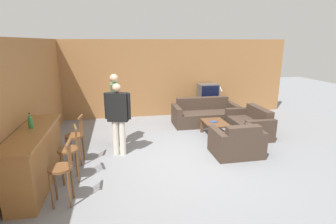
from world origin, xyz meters
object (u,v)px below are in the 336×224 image
at_px(armchair_near, 237,143).
at_px(tv_unit, 207,107).
at_px(person_by_counter, 118,116).
at_px(bar_chair_near, 62,172).
at_px(tv, 208,92).
at_px(person_by_window, 115,106).
at_px(book_on_table, 213,122).
at_px(bar_chair_mid, 69,153).
at_px(table_lamp, 219,88).
at_px(couch_far, 205,115).
at_px(bottle, 30,121).
at_px(bar_chair_far, 75,139).
at_px(loveseat_right, 250,125).
at_px(coffee_table, 215,124).

xyz_separation_m(armchair_near, tv_unit, (0.46, 3.33, 0.00)).
height_order(armchair_near, person_by_counter, person_by_counter).
bearing_deg(bar_chair_near, tv, 48.71).
bearing_deg(armchair_near, person_by_window, 157.18).
distance_m(armchair_near, book_on_table, 1.27).
height_order(bar_chair_mid, table_lamp, table_lamp).
distance_m(couch_far, bottle, 5.10).
height_order(bar_chair_near, bar_chair_far, same).
bearing_deg(loveseat_right, person_by_window, -178.55).
bearing_deg(tv, bar_chair_mid, -136.34).
distance_m(couch_far, table_lamp, 1.40).
relative_size(armchair_near, table_lamp, 2.09).
bearing_deg(person_by_window, table_lamp, 31.95).
bearing_deg(table_lamp, coffee_table, -113.26).
bearing_deg(book_on_table, bar_chair_near, -144.16).
xyz_separation_m(bar_chair_mid, tv_unit, (3.99, 3.81, -0.26)).
relative_size(couch_far, loveseat_right, 1.41).
height_order(bar_chair_far, tv_unit, bar_chair_far).
xyz_separation_m(bottle, person_by_counter, (1.52, 0.91, -0.23)).
bearing_deg(person_by_counter, book_on_table, 15.86).
xyz_separation_m(armchair_near, bottle, (-4.15, -0.36, 0.87)).
height_order(bar_chair_far, couch_far, bar_chair_far).
bearing_deg(person_by_window, coffee_table, 3.01).
bearing_deg(loveseat_right, tv, 103.45).
xyz_separation_m(bar_chair_far, person_by_counter, (0.90, 0.28, 0.38)).
bearing_deg(bar_chair_near, bottle, 126.02).
bearing_deg(bar_chair_far, couch_far, 30.95).
distance_m(tv_unit, book_on_table, 2.14).
bearing_deg(book_on_table, coffee_table, 5.30).
xyz_separation_m(bar_chair_far, loveseat_right, (4.49, 0.96, -0.26)).
height_order(loveseat_right, person_by_window, person_by_window).
bearing_deg(loveseat_right, person_by_counter, -169.30).
bearing_deg(bottle, book_on_table, 21.85).
relative_size(bar_chair_far, loveseat_right, 0.74).
distance_m(bar_chair_mid, bottle, 0.88).
bearing_deg(bottle, armchair_near, 5.01).
bearing_deg(tv_unit, couch_far, -113.97).
distance_m(bar_chair_mid, bar_chair_far, 0.74).
relative_size(bar_chair_near, loveseat_right, 0.74).
xyz_separation_m(couch_far, tv_unit, (0.41, 0.92, 0.01)).
distance_m(tv, table_lamp, 0.40).
bearing_deg(couch_far, tv, 65.96).
bearing_deg(couch_far, coffee_table, -94.52).
bearing_deg(person_by_window, couch_far, 25.03).
distance_m(couch_far, person_by_counter, 3.32).
xyz_separation_m(bar_chair_near, bar_chair_far, (-0.00, 1.47, 0.00)).
height_order(bar_chair_mid, book_on_table, bar_chair_mid).
bearing_deg(bar_chair_near, bar_chair_mid, 90.03).
distance_m(couch_far, armchair_near, 2.40).
height_order(bar_chair_mid, person_by_counter, person_by_counter).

